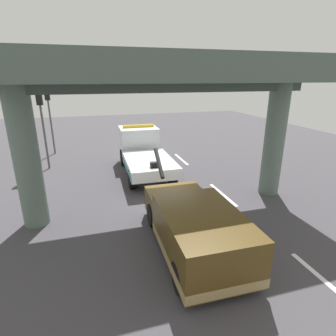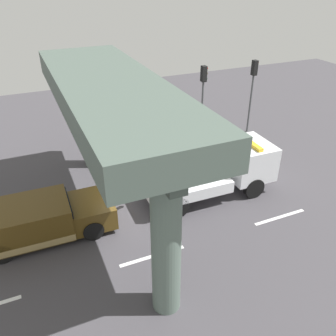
# 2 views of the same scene
# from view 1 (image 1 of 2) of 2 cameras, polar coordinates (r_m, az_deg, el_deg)

# --- Properties ---
(ground_plane) EXTENTS (60.00, 40.00, 0.10)m
(ground_plane) POSITION_cam_1_polar(r_m,az_deg,el_deg) (12.05, -0.88, -7.44)
(ground_plane) COLOR #423F44
(lane_stripe_west) EXTENTS (2.60, 0.16, 0.01)m
(lane_stripe_west) POSITION_cam_1_polar(r_m,az_deg,el_deg) (8.97, 30.58, -20.17)
(lane_stripe_west) COLOR silver
(lane_stripe_west) RESTS_ON ground
(lane_stripe_mid) EXTENTS (2.60, 0.16, 0.01)m
(lane_stripe_mid) POSITION_cam_1_polar(r_m,az_deg,el_deg) (13.02, 11.52, -5.50)
(lane_stripe_mid) COLOR silver
(lane_stripe_mid) RESTS_ON ground
(lane_stripe_east) EXTENTS (2.60, 0.16, 0.01)m
(lane_stripe_east) POSITION_cam_1_polar(r_m,az_deg,el_deg) (18.18, 2.82, 1.88)
(lane_stripe_east) COLOR silver
(lane_stripe_east) RESTS_ON ground
(tow_truck_white) EXTENTS (7.27, 2.53, 2.46)m
(tow_truck_white) POSITION_cam_1_polar(r_m,az_deg,el_deg) (15.88, -5.37, 3.82)
(tow_truck_white) COLOR white
(tow_truck_white) RESTS_ON ground
(towed_van_green) EXTENTS (5.24, 2.30, 1.58)m
(towed_van_green) POSITION_cam_1_polar(r_m,az_deg,el_deg) (8.63, 5.74, -12.67)
(towed_van_green) COLOR #4C3814
(towed_van_green) RESTS_ON ground
(overpass_structure) EXTENTS (3.60, 12.18, 6.07)m
(overpass_structure) POSITION_cam_1_polar(r_m,az_deg,el_deg) (10.45, -0.44, 17.79)
(overpass_structure) COLOR #596B60
(overpass_structure) RESTS_ON ground
(traffic_light_far) EXTENTS (0.39, 0.32, 4.66)m
(traffic_light_far) POSITION_cam_1_polar(r_m,az_deg,el_deg) (17.24, -25.29, 10.71)
(traffic_light_far) COLOR #515456
(traffic_light_far) RESTS_ON ground
(traffic_light_mid) EXTENTS (0.39, 0.32, 4.66)m
(traffic_light_mid) POSITION_cam_1_polar(r_m,az_deg,el_deg) (20.69, -23.97, 11.93)
(traffic_light_mid) COLOR #515456
(traffic_light_mid) RESTS_ON ground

